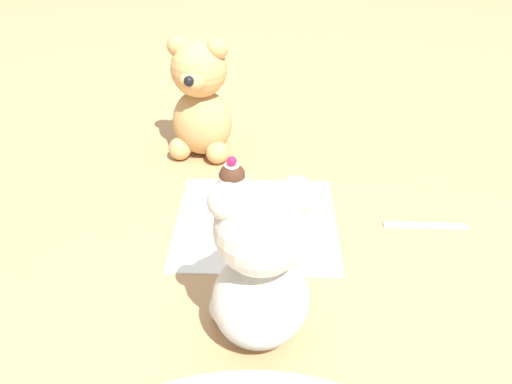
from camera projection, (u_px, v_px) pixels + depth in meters
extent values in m
plane|color=tan|center=(256.00, 223.00, 0.75)|extent=(4.00, 4.00, 0.00)
cube|color=silver|center=(256.00, 221.00, 0.74)|extent=(0.24, 0.23, 0.01)
ellipsoid|color=beige|center=(261.00, 300.00, 0.54)|extent=(0.12, 0.11, 0.12)
sphere|color=beige|center=(261.00, 229.00, 0.48)|extent=(0.09, 0.09, 0.09)
ellipsoid|color=beige|center=(255.00, 211.00, 0.51)|extent=(0.05, 0.05, 0.04)
sphere|color=black|center=(252.00, 198.00, 0.52)|extent=(0.02, 0.02, 0.02)
sphere|color=beige|center=(296.00, 194.00, 0.46)|extent=(0.04, 0.04, 0.04)
sphere|color=beige|center=(226.00, 201.00, 0.46)|extent=(0.04, 0.04, 0.04)
sphere|color=beige|center=(284.00, 300.00, 0.59)|extent=(0.04, 0.04, 0.04)
sphere|color=beige|center=(227.00, 307.00, 0.58)|extent=(0.04, 0.04, 0.04)
ellipsoid|color=tan|center=(202.00, 122.00, 0.89)|extent=(0.12, 0.11, 0.12)
sphere|color=tan|center=(199.00, 69.00, 0.84)|extent=(0.10, 0.10, 0.10)
ellipsoid|color=tan|center=(192.00, 80.00, 0.81)|extent=(0.05, 0.05, 0.04)
sphere|color=black|center=(189.00, 81.00, 0.79)|extent=(0.02, 0.02, 0.02)
sphere|color=tan|center=(178.00, 46.00, 0.82)|extent=(0.04, 0.04, 0.04)
sphere|color=tan|center=(217.00, 48.00, 0.81)|extent=(0.04, 0.04, 0.04)
sphere|color=tan|center=(180.00, 149.00, 0.89)|extent=(0.04, 0.04, 0.04)
sphere|color=tan|center=(217.00, 152.00, 0.88)|extent=(0.04, 0.04, 0.04)
cylinder|color=#B2ADA3|center=(254.00, 220.00, 0.72)|extent=(0.05, 0.05, 0.03)
sphere|color=#472819|center=(254.00, 212.00, 0.71)|extent=(0.05, 0.05, 0.05)
cylinder|color=white|center=(254.00, 199.00, 0.70)|extent=(0.03, 0.03, 0.00)
sphere|color=#B71947|center=(254.00, 195.00, 0.69)|extent=(0.01, 0.01, 0.01)
cylinder|color=white|center=(233.00, 193.00, 0.80)|extent=(0.07, 0.07, 0.01)
cylinder|color=#B2ADA3|center=(232.00, 184.00, 0.79)|extent=(0.05, 0.05, 0.03)
sphere|color=#472819|center=(232.00, 176.00, 0.78)|extent=(0.04, 0.04, 0.04)
cylinder|color=white|center=(232.00, 165.00, 0.77)|extent=(0.02, 0.02, 0.00)
sphere|color=#B71947|center=(232.00, 161.00, 0.76)|extent=(0.02, 0.02, 0.02)
cube|color=silver|center=(426.00, 227.00, 0.73)|extent=(0.12, 0.01, 0.01)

